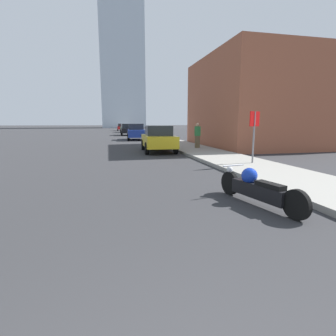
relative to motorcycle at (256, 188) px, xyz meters
name	(u,v)px	position (x,y,z in m)	size (l,w,h in m)	color
sidewalk	(145,134)	(2.40, 35.32, -0.31)	(2.75, 240.00, 0.15)	gray
brick_storefront	(270,103)	(9.16, 13.42, 2.91)	(10.38, 9.71, 6.60)	#9E563D
distant_tower	(121,49)	(2.54, 95.11, 27.40)	(14.94, 14.94, 55.57)	silver
motorcycle	(256,188)	(0.00, 0.00, 0.00)	(0.81, 2.52, 0.79)	black
parked_car_yellow	(158,138)	(-0.11, 11.10, 0.45)	(2.06, 4.38, 1.63)	gold
parked_car_blue	(136,132)	(-0.24, 23.17, 0.47)	(2.07, 4.59, 1.70)	#1E3899
parked_car_black	(128,129)	(-0.37, 33.73, 0.46)	(2.01, 4.37, 1.66)	black
parked_car_green	(125,128)	(0.02, 44.69, 0.43)	(1.87, 3.88, 1.61)	#1E6B33
parked_car_red	(121,127)	(-0.21, 56.09, 0.43)	(1.87, 4.46, 1.61)	red
stop_sign	(254,128)	(2.69, 4.73, 1.20)	(0.57, 0.26, 2.11)	slate
pedestrian	(197,135)	(2.64, 11.61, 0.61)	(0.36, 0.23, 1.65)	brown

